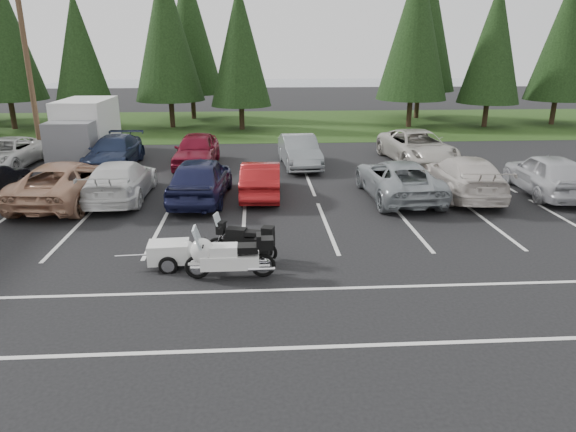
# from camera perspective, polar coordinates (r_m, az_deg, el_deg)

# --- Properties ---
(ground) EXTENTS (120.00, 120.00, 0.00)m
(ground) POSITION_cam_1_polar(r_m,az_deg,el_deg) (15.64, -6.86, -2.59)
(ground) COLOR black
(ground) RESTS_ON ground
(grass_strip) EXTENTS (80.00, 16.00, 0.01)m
(grass_strip) POSITION_cam_1_polar(r_m,az_deg,el_deg) (39.00, -5.04, 10.11)
(grass_strip) COLOR #1B3410
(grass_strip) RESTS_ON ground
(lake_water) EXTENTS (70.00, 50.00, 0.02)m
(lake_water) POSITION_cam_1_polar(r_m,az_deg,el_deg) (69.87, -1.12, 13.80)
(lake_water) COLOR gray
(lake_water) RESTS_ON ground
(utility_pole) EXTENTS (1.60, 0.26, 9.00)m
(utility_pole) POSITION_cam_1_polar(r_m,az_deg,el_deg) (28.77, -26.93, 14.76)
(utility_pole) COLOR #473321
(utility_pole) RESTS_ON ground
(box_truck) EXTENTS (2.40, 5.60, 2.90)m
(box_truck) POSITION_cam_1_polar(r_m,az_deg,el_deg) (28.82, -21.92, 8.86)
(box_truck) COLOR silver
(box_truck) RESTS_ON ground
(stall_markings) EXTENTS (32.00, 16.00, 0.01)m
(stall_markings) POSITION_cam_1_polar(r_m,az_deg,el_deg) (17.52, -6.52, -0.24)
(stall_markings) COLOR silver
(stall_markings) RESTS_ON ground
(conifer_3) EXTENTS (3.87, 3.87, 9.02)m
(conifer_3) POSITION_cam_1_polar(r_m,az_deg,el_deg) (37.77, -22.22, 16.64)
(conifer_3) COLOR #332316
(conifer_3) RESTS_ON ground
(conifer_4) EXTENTS (4.80, 4.80, 11.17)m
(conifer_4) POSITION_cam_1_polar(r_m,az_deg,el_deg) (37.97, -13.38, 19.37)
(conifer_4) COLOR #332316
(conifer_4) RESTS_ON ground
(conifer_5) EXTENTS (4.14, 4.14, 9.63)m
(conifer_5) POSITION_cam_1_polar(r_m,az_deg,el_deg) (36.20, -5.38, 18.40)
(conifer_5) COLOR #332316
(conifer_5) RESTS_ON ground
(conifer_6) EXTENTS (4.93, 4.93, 11.48)m
(conifer_6) POSITION_cam_1_polar(r_m,az_deg,el_deg) (38.33, 13.98, 19.59)
(conifer_6) COLOR #332316
(conifer_6) RESTS_ON ground
(conifer_7) EXTENTS (4.27, 4.27, 9.94)m
(conifer_7) POSITION_cam_1_polar(r_m,az_deg,el_deg) (39.97, 21.92, 17.48)
(conifer_7) COLOR #332316
(conifer_7) RESTS_ON ground
(conifer_8) EXTENTS (4.53, 4.53, 10.56)m
(conifer_8) POSITION_cam_1_polar(r_m,az_deg,el_deg) (43.24, 28.43, 17.10)
(conifer_8) COLOR #332316
(conifer_8) RESTS_ON ground
(conifer_back_b) EXTENTS (4.97, 4.97, 11.58)m
(conifer_back_b) POSITION_cam_1_polar(r_m,az_deg,el_deg) (42.39, -10.95, 19.70)
(conifer_back_b) COLOR #332316
(conifer_back_b) RESTS_ON ground
(conifer_back_c) EXTENTS (5.50, 5.50, 12.81)m
(conifer_back_c) POSITION_cam_1_polar(r_m,az_deg,el_deg) (43.44, 14.83, 20.35)
(conifer_back_c) COLOR #332316
(conifer_back_c) RESTS_ON ground
(car_near_2) EXTENTS (3.09, 5.81, 1.55)m
(car_near_2) POSITION_cam_1_polar(r_m,az_deg,el_deg) (20.73, -23.29, 3.52)
(car_near_2) COLOR tan
(car_near_2) RESTS_ON ground
(car_near_3) EXTENTS (2.09, 5.09, 1.47)m
(car_near_3) POSITION_cam_1_polar(r_m,az_deg,el_deg) (20.45, -18.09, 3.81)
(car_near_3) COLOR silver
(car_near_3) RESTS_ON ground
(car_near_4) EXTENTS (2.32, 5.05, 1.68)m
(car_near_4) POSITION_cam_1_polar(r_m,az_deg,el_deg) (19.54, -9.69, 4.12)
(car_near_4) COLOR #1A1D41
(car_near_4) RESTS_ON ground
(car_near_5) EXTENTS (1.63, 4.23, 1.38)m
(car_near_5) POSITION_cam_1_polar(r_m,az_deg,el_deg) (19.84, -3.01, 4.13)
(car_near_5) COLOR maroon
(car_near_5) RESTS_ON ground
(car_near_6) EXTENTS (2.60, 5.34, 1.46)m
(car_near_6) POSITION_cam_1_polar(r_m,az_deg,el_deg) (20.07, 12.12, 4.04)
(car_near_6) COLOR gray
(car_near_6) RESTS_ON ground
(car_near_7) EXTENTS (2.59, 5.48, 1.54)m
(car_near_7) POSITION_cam_1_polar(r_m,az_deg,el_deg) (21.08, 18.98, 4.24)
(car_near_7) COLOR beige
(car_near_7) RESTS_ON ground
(car_near_8) EXTENTS (2.33, 4.97, 1.64)m
(car_near_8) POSITION_cam_1_polar(r_m,az_deg,el_deg) (22.43, 26.91, 4.17)
(car_near_8) COLOR #AEAFB3
(car_near_8) RESTS_ON ground
(car_far_0) EXTENTS (2.50, 5.12, 1.40)m
(car_far_0) POSITION_cam_1_polar(r_m,az_deg,el_deg) (28.00, -28.91, 6.10)
(car_far_0) COLOR silver
(car_far_0) RESTS_ON ground
(car_far_1) EXTENTS (2.23, 5.09, 1.46)m
(car_far_1) POSITION_cam_1_polar(r_m,az_deg,el_deg) (26.16, -18.76, 6.75)
(car_far_1) COLOR #192440
(car_far_1) RESTS_ON ground
(car_far_2) EXTENTS (2.11, 4.75, 1.59)m
(car_far_2) POSITION_cam_1_polar(r_m,az_deg,el_deg) (25.35, -10.13, 7.25)
(car_far_2) COLOR maroon
(car_far_2) RESTS_ON ground
(car_far_3) EXTENTS (1.91, 4.63, 1.49)m
(car_far_3) POSITION_cam_1_polar(r_m,az_deg,el_deg) (24.84, 1.28, 7.19)
(car_far_3) COLOR slate
(car_far_3) RESTS_ON ground
(car_far_4) EXTENTS (3.14, 5.91, 1.58)m
(car_far_4) POSITION_cam_1_polar(r_m,az_deg,el_deg) (26.51, 14.18, 7.45)
(car_far_4) COLOR #B7B1A8
(car_far_4) RESTS_ON ground
(touring_motorcycle) EXTENTS (2.51, 0.78, 1.39)m
(touring_motorcycle) POSITION_cam_1_polar(r_m,az_deg,el_deg) (12.84, -6.49, -4.03)
(touring_motorcycle) COLOR white
(touring_motorcycle) RESTS_ON ground
(cargo_trailer) EXTENTS (1.57, 0.95, 0.70)m
(cargo_trailer) POSITION_cam_1_polar(r_m,az_deg,el_deg) (13.86, -13.08, -4.21)
(cargo_trailer) COLOR silver
(cargo_trailer) RESTS_ON ground
(adventure_motorcycle) EXTENTS (2.31, 1.35, 1.33)m
(adventure_motorcycle) POSITION_cam_1_polar(r_m,az_deg,el_deg) (13.85, -5.19, -2.40)
(adventure_motorcycle) COLOR black
(adventure_motorcycle) RESTS_ON ground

